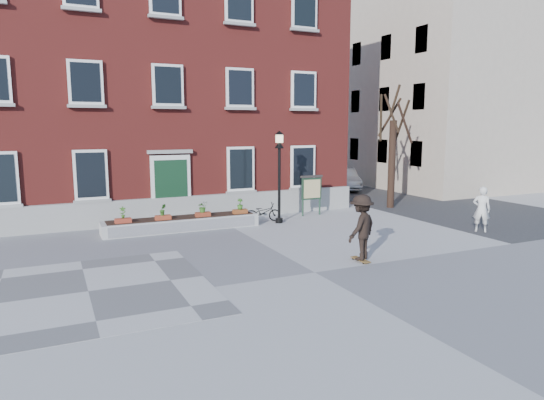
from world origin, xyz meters
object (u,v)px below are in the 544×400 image
parked_car (343,179)px  bystander (482,209)px  skateboarder (361,227)px  notice_board (312,188)px  bicycle (263,212)px  lamp_post (279,164)px

parked_car → bystander: (-2.05, -12.96, 0.20)m
parked_car → skateboarder: size_ratio=2.05×
parked_car → notice_board: size_ratio=2.29×
bicycle → notice_board: bearing=-67.9°
parked_car → bystander: bearing=-78.4°
parked_car → lamp_post: lamp_post is taller
parked_car → notice_board: notice_board is taller
parked_car → lamp_post: bearing=-116.0°
bystander → bicycle: bearing=7.9°
notice_board → skateboarder: skateboarder is taller
bystander → lamp_post: lamp_post is taller
lamp_post → parked_car: bearing=43.4°
bicycle → parked_car: (8.98, 7.48, 0.30)m
bystander → lamp_post: (-6.42, 4.95, 1.64)m
lamp_post → notice_board: size_ratio=2.10×
lamp_post → skateboarder: lamp_post is taller
bicycle → lamp_post: 2.26m
bicycle → parked_car: size_ratio=0.36×
parked_car → lamp_post: (-8.47, -8.01, 1.84)m
lamp_post → bystander: bearing=-37.6°
skateboarder → notice_board: bearing=71.8°
bystander → skateboarder: size_ratio=0.86×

